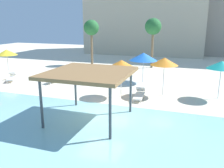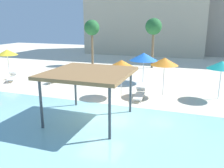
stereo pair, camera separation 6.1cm
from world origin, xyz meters
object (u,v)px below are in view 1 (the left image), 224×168
beach_umbrella_orange_4 (164,62)px  beach_umbrella_teal_5 (222,65)px  beach_umbrella_orange_0 (121,64)px  lounge_chair_0 (139,94)px  lounge_chair_3 (12,77)px  palm_tree_0 (153,28)px  shade_pavilion (89,74)px  lounge_chair_4 (56,79)px  beach_umbrella_blue_1 (143,57)px  lounge_chair_2 (67,73)px  beach_umbrella_yellow_6 (7,52)px  palm_tree_1 (91,29)px

beach_umbrella_orange_4 → beach_umbrella_teal_5: beach_umbrella_orange_4 is taller
beach_umbrella_orange_0 → beach_umbrella_orange_4: beach_umbrella_orange_4 is taller
beach_umbrella_teal_5 → lounge_chair_0: 6.02m
beach_umbrella_orange_4 → lounge_chair_3: (-13.88, 0.05, -2.21)m
palm_tree_0 → lounge_chair_0: bearing=-84.2°
shade_pavilion → lounge_chair_4: size_ratio=2.19×
lounge_chair_4 → beach_umbrella_orange_4: bearing=100.7°
beach_umbrella_blue_1 → lounge_chair_4: bearing=-160.9°
lounge_chair_2 → lounge_chair_3: (-3.88, -3.30, 0.00)m
lounge_chair_2 → lounge_chair_3: 5.10m
shade_pavilion → beach_umbrella_orange_0: (0.37, 4.70, -0.18)m
beach_umbrella_orange_4 → beach_umbrella_orange_0: bearing=-156.1°
beach_umbrella_blue_1 → beach_umbrella_yellow_6: bearing=-173.5°
beach_umbrella_teal_5 → beach_umbrella_orange_0: bearing=-165.0°
lounge_chair_4 → shade_pavilion: bearing=59.3°
beach_umbrella_orange_0 → palm_tree_0: bearing=89.3°
beach_umbrella_orange_4 → palm_tree_1: size_ratio=0.50×
beach_umbrella_orange_0 → lounge_chair_2: (-7.14, 4.62, -2.09)m
beach_umbrella_blue_1 → lounge_chair_4: size_ratio=1.34×
beach_umbrella_orange_4 → lounge_chair_3: bearing=179.8°
beach_umbrella_blue_1 → palm_tree_0: size_ratio=0.46×
beach_umbrella_blue_1 → palm_tree_0: 7.75m
beach_umbrella_orange_0 → lounge_chair_3: size_ratio=1.38×
shade_pavilion → palm_tree_0: size_ratio=0.75×
beach_umbrella_orange_0 → lounge_chair_2: 8.76m
shade_pavilion → beach_umbrella_yellow_6: 14.92m
shade_pavilion → palm_tree_1: palm_tree_1 is taller
shade_pavilion → beach_umbrella_yellow_6: size_ratio=1.65×
beach_umbrella_orange_0 → palm_tree_0: palm_tree_0 is taller
beach_umbrella_orange_4 → palm_tree_0: 11.37m
palm_tree_1 → lounge_chair_2: bearing=-87.3°
beach_umbrella_teal_5 → lounge_chair_3: 17.85m
beach_umbrella_orange_4 → palm_tree_1: 14.88m
lounge_chair_2 → beach_umbrella_orange_0: bearing=38.7°
beach_umbrella_blue_1 → palm_tree_1: 10.97m
lounge_chair_3 → palm_tree_0: palm_tree_0 is taller
palm_tree_1 → palm_tree_0: bearing=2.3°
lounge_chair_3 → beach_umbrella_yellow_6: bearing=-161.7°
beach_umbrella_yellow_6 → lounge_chair_4: bearing=-9.3°
beach_umbrella_orange_4 → lounge_chair_4: 9.97m
lounge_chair_3 → palm_tree_1: bearing=132.1°
beach_umbrella_yellow_6 → lounge_chair_3: beach_umbrella_yellow_6 is taller
beach_umbrella_blue_1 → lounge_chair_0: (0.78, -4.86, -1.99)m
beach_umbrella_orange_0 → beach_umbrella_teal_5: (6.70, 1.79, 0.00)m
beach_umbrella_blue_1 → lounge_chair_4: beach_umbrella_blue_1 is taller
shade_pavilion → beach_umbrella_yellow_6: bearing=148.2°
lounge_chair_0 → lounge_chair_3: (-12.42, 1.46, 0.00)m
palm_tree_0 → shade_pavilion: bearing=-91.8°
beach_umbrella_blue_1 → lounge_chair_3: bearing=-163.7°
lounge_chair_0 → lounge_chair_3: bearing=-100.6°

